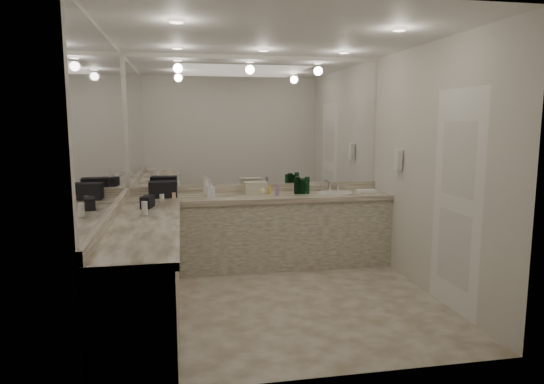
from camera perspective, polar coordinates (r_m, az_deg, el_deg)
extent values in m
plane|color=#BEB4A1|center=(5.01, 0.92, -12.68)|extent=(3.20, 3.20, 0.00)
plane|color=white|center=(4.74, 1.00, 18.07)|extent=(3.20, 3.20, 0.00)
cube|color=beige|center=(6.17, -1.86, 3.73)|extent=(3.20, 0.02, 2.60)
cube|color=beige|center=(4.66, -18.72, 1.75)|extent=(0.02, 3.00, 2.60)
cube|color=beige|center=(5.26, 18.29, 2.49)|extent=(0.02, 3.00, 2.60)
cube|color=beige|center=(6.02, -1.37, -4.88)|extent=(3.20, 0.60, 0.84)
cube|color=beige|center=(5.92, -1.37, -0.67)|extent=(3.20, 0.64, 0.06)
cube|color=beige|center=(4.51, -14.89, -9.74)|extent=(0.60, 2.40, 0.84)
cube|color=beige|center=(4.40, -14.98, -4.15)|extent=(0.64, 2.42, 0.06)
cube|color=beige|center=(6.19, -1.81, 0.48)|extent=(3.20, 0.04, 0.10)
cube|color=beige|center=(4.70, -18.28, -2.48)|extent=(0.04, 3.00, 0.10)
cube|color=white|center=(6.14, -1.86, 8.14)|extent=(3.12, 0.01, 1.55)
cube|color=white|center=(4.63, -18.85, 7.60)|extent=(0.01, 2.92, 1.55)
cylinder|color=white|center=(6.15, 7.38, -0.16)|extent=(0.44, 0.44, 0.03)
cube|color=silver|center=(6.34, 6.80, 0.79)|extent=(0.24, 0.16, 0.14)
cube|color=white|center=(5.86, 14.63, 3.70)|extent=(0.06, 0.10, 0.24)
cube|color=white|center=(4.86, 20.86, -1.07)|extent=(0.02, 0.82, 2.10)
cube|color=black|center=(5.86, -12.75, 0.25)|extent=(0.34, 0.23, 0.19)
cube|color=black|center=(5.24, -14.44, -1.11)|extent=(0.15, 0.24, 0.12)
cube|color=beige|center=(5.99, -1.97, 0.50)|extent=(0.29, 0.19, 0.16)
cube|color=white|center=(6.24, 11.06, 0.10)|extent=(0.24, 0.17, 0.04)
cylinder|color=white|center=(4.81, -14.77, -1.91)|extent=(0.06, 0.06, 0.13)
imported|color=white|center=(5.92, -7.75, 0.70)|extent=(0.09, 0.09, 0.24)
imported|color=white|center=(5.80, -7.22, 0.36)|extent=(0.09, 0.09, 0.20)
imported|color=#FFF399|center=(5.97, -1.22, 0.46)|extent=(0.12, 0.12, 0.16)
cylinder|color=#0F4B21|center=(6.10, 3.49, 0.76)|extent=(0.07, 0.07, 0.19)
cylinder|color=#0F4B21|center=(6.03, 3.55, 0.67)|extent=(0.07, 0.07, 0.19)
cylinder|color=#0F4B21|center=(6.08, 3.03, 0.84)|extent=(0.07, 0.07, 0.21)
cylinder|color=#0F4B21|center=(6.03, 2.92, 0.68)|extent=(0.07, 0.07, 0.19)
cylinder|color=#0F4B21|center=(6.05, 4.15, 0.80)|extent=(0.06, 0.06, 0.21)
cylinder|color=white|center=(5.99, -13.33, -0.03)|extent=(0.05, 0.05, 0.10)
cylinder|color=silver|center=(5.79, -7.12, -0.04)|extent=(0.06, 0.06, 0.12)
cylinder|color=white|center=(5.79, -12.84, -0.48)|extent=(0.06, 0.06, 0.06)
cylinder|color=silver|center=(5.91, -12.88, -0.30)|extent=(0.04, 0.04, 0.06)
cylinder|color=#F2D84C|center=(6.00, -0.37, 0.25)|extent=(0.05, 0.05, 0.11)
cylinder|color=white|center=(5.98, -13.19, -0.20)|extent=(0.04, 0.04, 0.06)
cylinder|color=#E0B28C|center=(5.80, -11.49, -0.37)|extent=(0.06, 0.06, 0.07)
cylinder|color=#9966B2|center=(5.88, 0.61, 0.28)|extent=(0.04, 0.04, 0.14)
cylinder|color=#9966B2|center=(5.91, -13.01, -0.16)|extent=(0.06, 0.06, 0.09)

